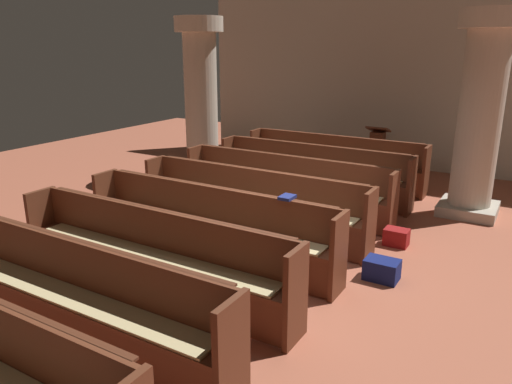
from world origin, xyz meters
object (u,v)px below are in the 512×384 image
(kneeler_box_red, at_px, (396,237))
(pew_row_2, at_px, (285,184))
(pew_row_5, at_px, (150,252))
(pew_row_6, at_px, (71,293))
(kneeler_box_navy, at_px, (382,270))
(pillar_far_side, at_px, (201,97))
(pew_row_0, at_px, (334,159))
(pillar_aisle_side, at_px, (480,112))
(pew_row_1, at_px, (312,170))
(pew_row_4, at_px, (208,223))
(hymn_book, at_px, (287,197))
(lectern, at_px, (376,154))
(pew_row_3, at_px, (251,201))

(kneeler_box_red, bearing_deg, pew_row_2, 168.88)
(pew_row_5, bearing_deg, pew_row_6, -90.00)
(kneeler_box_navy, xyz_separation_m, kneeler_box_red, (-0.14, 1.16, -0.01))
(kneeler_box_navy, relative_size, kneeler_box_red, 1.21)
(pew_row_5, height_order, kneeler_box_red, pew_row_5)
(pillar_far_side, bearing_deg, pew_row_0, 19.19)
(pillar_aisle_side, bearing_deg, kneeler_box_navy, -99.59)
(pew_row_1, bearing_deg, kneeler_box_navy, -50.78)
(pew_row_1, relative_size, pew_row_6, 1.00)
(pew_row_2, relative_size, pillar_far_side, 1.13)
(pew_row_6, bearing_deg, kneeler_box_red, 63.01)
(kneeler_box_navy, bearing_deg, pew_row_6, -127.56)
(pew_row_4, bearing_deg, pew_row_6, -90.00)
(pew_row_1, relative_size, kneeler_box_navy, 9.12)
(pew_row_5, relative_size, kneeler_box_red, 11.07)
(pillar_far_side, xyz_separation_m, hymn_book, (3.72, -3.26, -0.72))
(pew_row_6, relative_size, lectern, 3.45)
(pew_row_3, distance_m, pew_row_4, 1.09)
(pew_row_6, height_order, hymn_book, hymn_book)
(pillar_far_side, bearing_deg, pillar_aisle_side, 3.64)
(pillar_aisle_side, xyz_separation_m, kneeler_box_navy, (-0.53, -3.16, -1.60))
(pew_row_0, distance_m, pillar_aisle_side, 3.01)
(lectern, distance_m, kneeler_box_red, 4.10)
(pillar_aisle_side, distance_m, lectern, 3.10)
(pillar_far_side, xyz_separation_m, kneeler_box_navy, (4.81, -2.82, -1.60))
(pew_row_0, relative_size, pew_row_6, 1.00)
(pew_row_2, distance_m, kneeler_box_red, 2.10)
(pew_row_0, xyz_separation_m, pew_row_1, (0.00, -1.09, 0.00))
(kneeler_box_navy, bearing_deg, pew_row_1, 129.22)
(pew_row_3, height_order, hymn_book, hymn_book)
(kneeler_box_navy, bearing_deg, lectern, 108.39)
(pew_row_1, relative_size, kneeler_box_red, 11.07)
(pew_row_1, xyz_separation_m, pew_row_4, (0.00, -3.28, 0.00))
(lectern, relative_size, kneeler_box_navy, 2.64)
(pew_row_3, height_order, kneeler_box_red, pew_row_3)
(pillar_aisle_side, xyz_separation_m, kneeler_box_red, (-0.67, -2.00, -1.61))
(hymn_book, relative_size, kneeler_box_red, 0.63)
(pew_row_0, distance_m, kneeler_box_red, 3.31)
(pew_row_2, xyz_separation_m, pew_row_4, (0.00, -2.19, 0.00))
(pew_row_3, bearing_deg, pillar_far_side, 138.33)
(pew_row_1, height_order, pew_row_3, same)
(pew_row_0, xyz_separation_m, lectern, (0.52, 1.21, -0.07))
(pew_row_4, bearing_deg, pew_row_1, 90.00)
(pew_row_4, xyz_separation_m, lectern, (0.52, 5.59, -0.07))
(pillar_far_side, bearing_deg, hymn_book, -41.27)
(pew_row_5, distance_m, kneeler_box_navy, 2.79)
(lectern, bearing_deg, pew_row_4, -95.28)
(pew_row_6, height_order, pillar_far_side, pillar_far_side)
(pew_row_2, relative_size, pew_row_5, 1.00)
(pew_row_2, bearing_deg, pew_row_0, 90.00)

